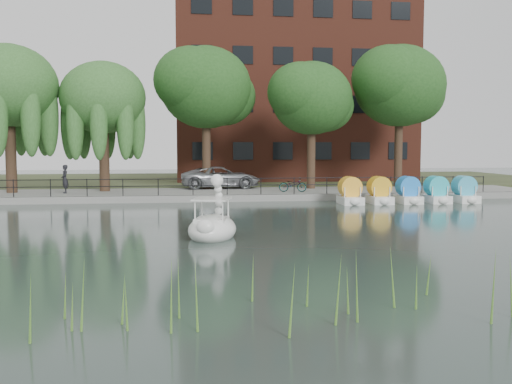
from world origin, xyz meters
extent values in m
plane|color=#374844|center=(0.00, 0.00, 0.00)|extent=(120.00, 120.00, 0.00)
cube|color=gray|center=(0.00, 16.00, 0.20)|extent=(40.00, 6.00, 0.40)
cube|color=gray|center=(0.00, 13.05, 0.20)|extent=(40.00, 0.25, 0.40)
cube|color=#47512D|center=(0.00, 30.00, 0.18)|extent=(60.00, 22.00, 0.36)
cylinder|color=black|center=(0.00, 13.25, 1.35)|extent=(32.00, 0.04, 0.04)
cylinder|color=black|center=(0.00, 13.25, 0.95)|extent=(32.00, 0.04, 0.04)
cylinder|color=black|center=(0.00, 13.25, 0.90)|extent=(0.05, 0.05, 1.00)
cube|color=#4C1E16|center=(7.00, 30.00, 9.36)|extent=(20.00, 10.00, 18.00)
cylinder|color=#473323|center=(-13.00, 16.50, 2.50)|extent=(0.60, 0.60, 4.20)
ellipsoid|color=#46813B|center=(-13.00, 16.50, 6.91)|extent=(5.88, 5.88, 5.00)
cylinder|color=#473323|center=(-7.50, 17.00, 2.30)|extent=(0.60, 0.60, 3.80)
ellipsoid|color=#46813B|center=(-7.50, 17.00, 6.29)|extent=(5.32, 5.32, 4.52)
cylinder|color=#473323|center=(-1.00, 18.00, 2.65)|extent=(0.60, 0.60, 4.50)
ellipsoid|color=#2D5F24|center=(-1.00, 18.00, 7.10)|extent=(6.00, 6.00, 5.10)
cylinder|color=#473323|center=(6.00, 17.50, 2.42)|extent=(0.60, 0.60, 4.05)
ellipsoid|color=#2D5F24|center=(6.00, 17.50, 6.43)|extent=(5.40, 5.40, 4.59)
cylinder|color=#473323|center=(12.50, 18.50, 2.76)|extent=(0.60, 0.60, 4.72)
ellipsoid|color=#2D5F24|center=(12.50, 18.50, 7.44)|extent=(6.30, 6.30, 5.36)
imported|color=gray|center=(-0.03, 18.44, 1.25)|extent=(3.25, 6.29, 1.70)
imported|color=gray|center=(4.22, 14.82, 0.90)|extent=(0.89, 1.80, 1.00)
imported|color=black|center=(-9.66, 15.57, 1.39)|extent=(0.70, 0.84, 1.98)
ellipsoid|color=white|center=(-1.58, 0.09, 0.29)|extent=(2.28, 2.97, 0.58)
cube|color=white|center=(-1.60, -0.01, 0.58)|extent=(1.34, 1.41, 0.29)
cube|color=white|center=(-1.59, 0.04, 1.39)|extent=(1.52, 1.58, 0.06)
ellipsoid|color=white|center=(-1.87, -0.99, 0.54)|extent=(0.72, 0.62, 0.55)
sphere|color=white|center=(-1.35, 0.94, 2.00)|extent=(0.47, 0.47, 0.47)
cone|color=black|center=(-1.27, 1.24, 1.97)|extent=(0.25, 0.29, 0.19)
cylinder|color=yellow|center=(-1.31, 1.11, 1.98)|extent=(0.27, 0.16, 0.25)
cube|color=white|center=(6.75, 10.87, 0.22)|extent=(1.15, 1.70, 0.44)
cylinder|color=yellow|center=(6.75, 10.97, 0.95)|extent=(0.90, 1.20, 0.90)
cube|color=white|center=(8.45, 10.87, 0.22)|extent=(1.15, 1.70, 0.44)
cylinder|color=gold|center=(8.45, 10.97, 0.95)|extent=(0.90, 1.20, 0.90)
cube|color=white|center=(10.15, 10.87, 0.22)|extent=(1.15, 1.70, 0.44)
cylinder|color=#2382EC|center=(10.15, 10.97, 0.95)|extent=(0.90, 1.20, 0.90)
cube|color=white|center=(11.85, 10.87, 0.22)|extent=(1.15, 1.70, 0.44)
cylinder|color=#28B8C9|center=(11.85, 10.97, 0.95)|extent=(0.90, 1.20, 0.90)
cube|color=white|center=(13.55, 10.87, 0.22)|extent=(1.15, 1.70, 0.44)
cylinder|color=#3EACD2|center=(13.55, 10.97, 0.95)|extent=(0.90, 1.20, 0.90)
camera|label=1|loc=(-2.63, -20.03, 3.27)|focal=40.00mm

